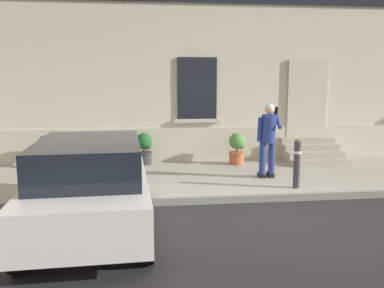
{
  "coord_description": "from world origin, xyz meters",
  "views": [
    {
      "loc": [
        -2.42,
        -6.77,
        2.42
      ],
      "look_at": [
        -1.41,
        1.6,
        1.1
      ],
      "focal_mm": 38.16,
      "sensor_mm": 36.0,
      "label": 1
    }
  ],
  "objects_px": {
    "hatchback_car_white": "(91,183)",
    "planter_cream": "(47,151)",
    "planter_charcoal": "(144,148)",
    "planter_terracotta": "(237,148)",
    "bollard_near_person": "(297,162)",
    "person_on_phone": "(268,136)"
  },
  "relations": [
    {
      "from": "person_on_phone",
      "to": "planter_charcoal",
      "type": "xyz_separation_m",
      "value": [
        -2.85,
        1.94,
        -0.55
      ]
    },
    {
      "from": "planter_cream",
      "to": "planter_charcoal",
      "type": "height_order",
      "value": "same"
    },
    {
      "from": "hatchback_car_white",
      "to": "planter_terracotta",
      "type": "xyz_separation_m",
      "value": [
        3.39,
        4.2,
        -0.18
      ]
    },
    {
      "from": "hatchback_car_white",
      "to": "planter_cream",
      "type": "relative_size",
      "value": 4.8
    },
    {
      "from": "person_on_phone",
      "to": "planter_cream",
      "type": "relative_size",
      "value": 2.03
    },
    {
      "from": "hatchback_car_white",
      "to": "bollard_near_person",
      "type": "distance_m",
      "value": 4.37
    },
    {
      "from": "bollard_near_person",
      "to": "planter_terracotta",
      "type": "height_order",
      "value": "bollard_near_person"
    },
    {
      "from": "person_on_phone",
      "to": "planter_terracotta",
      "type": "xyz_separation_m",
      "value": [
        -0.34,
        1.65,
        -0.55
      ]
    },
    {
      "from": "bollard_near_person",
      "to": "person_on_phone",
      "type": "height_order",
      "value": "person_on_phone"
    },
    {
      "from": "planter_charcoal",
      "to": "planter_terracotta",
      "type": "bearing_deg",
      "value": -6.65
    },
    {
      "from": "hatchback_car_white",
      "to": "planter_charcoal",
      "type": "bearing_deg",
      "value": 79.04
    },
    {
      "from": "person_on_phone",
      "to": "planter_cream",
      "type": "distance_m",
      "value": 5.68
    },
    {
      "from": "hatchback_car_white",
      "to": "planter_cream",
      "type": "distance_m",
      "value": 4.63
    },
    {
      "from": "planter_cream",
      "to": "hatchback_car_white",
      "type": "bearing_deg",
      "value": -69.18
    },
    {
      "from": "bollard_near_person",
      "to": "planter_terracotta",
      "type": "xyz_separation_m",
      "value": [
        -0.68,
        2.6,
        -0.11
      ]
    },
    {
      "from": "planter_terracotta",
      "to": "person_on_phone",
      "type": "bearing_deg",
      "value": -78.4
    },
    {
      "from": "planter_charcoal",
      "to": "planter_cream",
      "type": "bearing_deg",
      "value": -176.06
    },
    {
      "from": "hatchback_car_white",
      "to": "planter_charcoal",
      "type": "height_order",
      "value": "hatchback_car_white"
    },
    {
      "from": "person_on_phone",
      "to": "planter_cream",
      "type": "height_order",
      "value": "person_on_phone"
    },
    {
      "from": "hatchback_car_white",
      "to": "bollard_near_person",
      "type": "bearing_deg",
      "value": 21.5
    },
    {
      "from": "planter_cream",
      "to": "planter_terracotta",
      "type": "height_order",
      "value": "same"
    },
    {
      "from": "person_on_phone",
      "to": "planter_charcoal",
      "type": "height_order",
      "value": "person_on_phone"
    }
  ]
}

